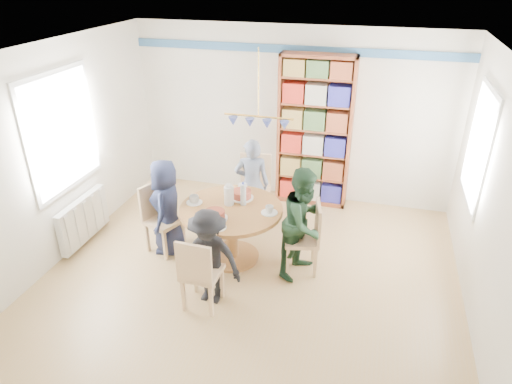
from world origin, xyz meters
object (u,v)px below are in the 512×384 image
(bookshelf, at_px, (315,133))
(person_left, at_px, (167,207))
(person_near, at_px, (209,257))
(dining_table, at_px, (231,221))
(person_far, at_px, (252,184))
(chair_left, at_px, (159,214))
(person_right, at_px, (304,223))
(radiator, at_px, (84,219))
(chair_near, at_px, (199,271))
(chair_far, at_px, (255,186))
(chair_right, at_px, (308,234))

(bookshelf, bearing_deg, person_left, -130.19)
(person_left, bearing_deg, person_near, 35.93)
(dining_table, relative_size, person_far, 0.96)
(person_far, bearing_deg, chair_left, 28.06)
(person_left, distance_m, person_right, 1.81)
(radiator, xyz_separation_m, dining_table, (2.08, 0.17, 0.21))
(chair_left, bearing_deg, chair_near, -46.12)
(chair_left, distance_m, chair_near, 1.38)
(chair_near, xyz_separation_m, person_left, (-0.84, 1.00, 0.14))
(chair_near, height_order, bookshelf, bookshelf)
(person_far, distance_m, person_near, 1.71)
(dining_table, height_order, chair_far, chair_far)
(person_far, xyz_separation_m, bookshelf, (0.71, 1.02, 0.47))
(chair_left, distance_m, chair_right, 1.98)
(person_right, height_order, bookshelf, bookshelf)
(chair_right, xyz_separation_m, person_near, (-0.96, -0.87, 0.07))
(dining_table, xyz_separation_m, chair_near, (-0.04, -1.03, -0.05))
(person_left, xyz_separation_m, person_far, (0.90, 0.88, 0.03))
(bookshelf, bearing_deg, chair_far, -130.51)
(chair_left, bearing_deg, dining_table, 1.70)
(dining_table, xyz_separation_m, chair_left, (-0.99, -0.03, -0.04))
(chair_far, distance_m, person_left, 1.39)
(person_left, relative_size, person_far, 0.96)
(dining_table, xyz_separation_m, person_left, (-0.87, -0.03, 0.09))
(bookshelf, bearing_deg, person_near, -104.63)
(chair_left, xyz_separation_m, chair_far, (1.01, 1.07, 0.05))
(chair_near, bearing_deg, chair_far, 88.55)
(chair_left, xyz_separation_m, person_right, (1.93, -0.01, 0.19))
(radiator, height_order, dining_table, dining_table)
(chair_left, height_order, person_far, person_far)
(chair_far, relative_size, person_near, 0.88)
(chair_far, bearing_deg, chair_right, -46.58)
(radiator, relative_size, chair_right, 1.08)
(chair_far, height_order, person_near, person_near)
(chair_right, relative_size, person_near, 0.80)
(radiator, xyz_separation_m, chair_left, (1.08, 0.14, 0.17))
(chair_far, distance_m, bookshelf, 1.25)
(person_right, bearing_deg, chair_right, -22.12)
(radiator, bearing_deg, chair_right, 3.43)
(radiator, bearing_deg, bookshelf, 36.03)
(chair_left, relative_size, person_far, 0.70)
(dining_table, distance_m, person_far, 0.86)
(chair_left, bearing_deg, chair_far, 46.58)
(chair_near, xyz_separation_m, bookshelf, (0.77, 2.90, 0.64))
(radiator, xyz_separation_m, bookshelf, (2.81, 2.04, 0.80))
(radiator, height_order, person_far, person_far)
(person_near, bearing_deg, bookshelf, 79.63)
(radiator, height_order, chair_far, chair_far)
(chair_left, relative_size, person_left, 0.73)
(person_right, height_order, person_near, person_right)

